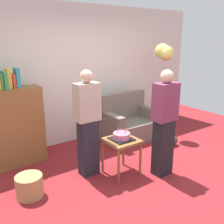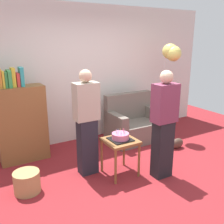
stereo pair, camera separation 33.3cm
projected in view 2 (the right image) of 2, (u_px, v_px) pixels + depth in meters
ground_plane at (143, 180)px, 3.84m from camera, size 8.00×8.00×0.00m
wall_back at (84, 74)px, 5.16m from camera, size 6.00×0.10×2.70m
couch at (134, 124)px, 5.29m from camera, size 1.10×0.70×0.96m
bookshelf at (21, 122)px, 4.31m from camera, size 0.80×0.36×1.61m
side_table at (120, 145)px, 3.88m from camera, size 0.48×0.48×0.57m
birthday_cake at (120, 137)px, 3.84m from camera, size 0.32×0.32×0.17m
person_blowing_candles at (87, 123)px, 3.83m from camera, size 0.36×0.22×1.63m
person_holding_cake at (164, 125)px, 3.73m from camera, size 0.36×0.22×1.63m
wicker_basket at (27, 182)px, 3.50m from camera, size 0.36×0.36×0.30m
handbag at (177, 143)px, 4.92m from camera, size 0.28×0.14×0.20m
balloon_bunch at (172, 52)px, 5.10m from camera, size 0.33×0.39×1.96m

